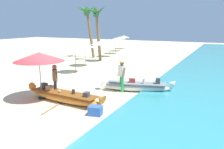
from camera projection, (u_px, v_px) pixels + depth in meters
ground_plane at (51, 97)px, 11.25m from camera, size 80.00×80.00×0.00m
boat_orange_foreground at (64, 96)px, 10.56m from camera, size 4.39×1.01×0.74m
boat_white_midground at (136, 86)px, 12.30m from camera, size 3.99×1.79×0.74m
person_vendor_hatted at (122, 73)px, 11.98m from camera, size 0.57×0.47×1.74m
person_tourist_customer at (55, 79)px, 11.02m from camera, size 0.51×0.53×1.63m
patio_umbrella_large at (39, 57)px, 10.65m from camera, size 2.32×2.32×2.24m
parasol_row_0 at (75, 49)px, 16.69m from camera, size 1.60×1.60×1.91m
parasol_row_1 at (85, 45)px, 19.38m from camera, size 1.60×1.60×1.91m
parasol_row_2 at (99, 43)px, 21.92m from camera, size 1.60×1.60×1.91m
parasol_row_3 at (109, 41)px, 24.93m from camera, size 1.60×1.60×1.91m
parasol_row_4 at (116, 39)px, 27.57m from camera, size 1.60×1.60×1.91m
parasol_row_5 at (120, 38)px, 30.12m from camera, size 1.60×1.60×1.91m
parasol_row_6 at (124, 37)px, 32.88m from camera, size 1.60×1.60×1.91m
palm_tree_tall_inland at (97, 18)px, 21.94m from camera, size 2.23×2.42×5.30m
palm_tree_leaning_seaward at (87, 15)px, 23.98m from camera, size 2.24×2.63×5.45m
cooler_box at (95, 111)px, 9.03m from camera, size 0.58×0.49×0.37m
paddle at (55, 106)px, 9.98m from camera, size 0.45×1.60×0.05m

